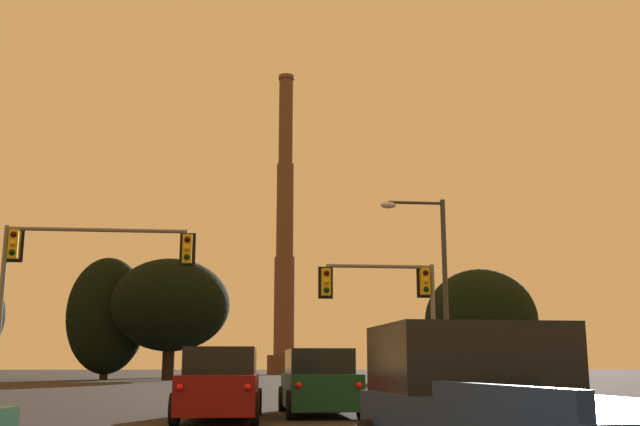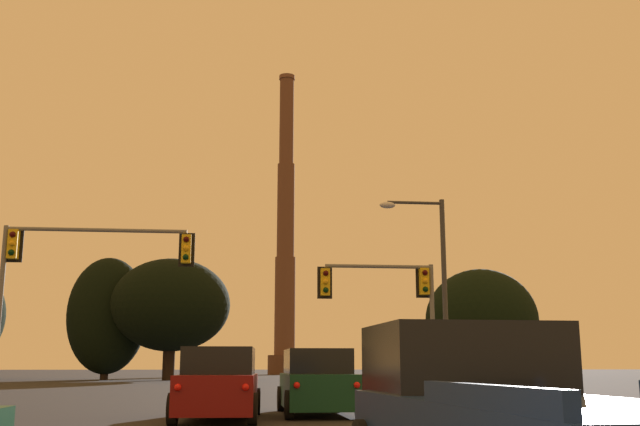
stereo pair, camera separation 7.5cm
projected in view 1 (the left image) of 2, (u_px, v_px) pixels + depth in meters
The scene contains 9 objects.
suv_right_lane_front at pixel (319, 383), 21.62m from camera, with size 2.10×4.91×1.86m.
suv_center_lane_front at pixel (221, 385), 19.69m from camera, with size 2.31×4.98×1.86m.
traffic_light_overhead_left at pixel (69, 266), 26.68m from camera, with size 6.87×0.50×6.30m.
traffic_light_overhead_right at pixel (394, 296), 29.06m from camera, with size 4.68×0.50×5.30m.
street_lamp at pixel (435, 276), 29.51m from camera, with size 2.65×0.36×7.96m.
smokestack at pixel (285, 252), 128.04m from camera, with size 5.54×5.54×52.54m.
treeline_center_left at pixel (481, 321), 86.52m from camera, with size 13.00×11.70×12.51m.
treeline_left_mid at pixel (170, 305), 74.44m from camera, with size 11.75×10.58×11.97m.
treeline_right_mid at pixel (107, 315), 75.76m from camera, with size 7.99×7.19×12.29m.
Camera 1 is at (0.67, -2.64, 1.38)m, focal length 42.00 mm.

